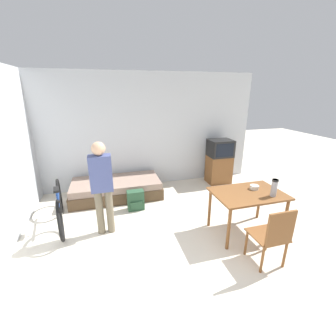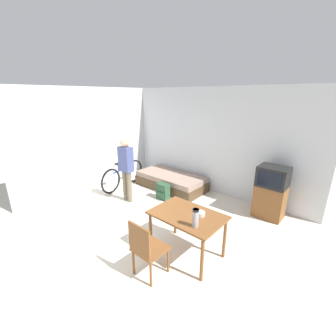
% 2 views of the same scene
% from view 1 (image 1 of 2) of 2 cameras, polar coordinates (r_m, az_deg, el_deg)
% --- Properties ---
extents(ground_plane, '(20.00, 20.00, 0.00)m').
position_cam_1_polar(ground_plane, '(3.04, 6.73, -29.83)').
color(ground_plane, beige).
extents(wall_back, '(5.69, 0.06, 2.70)m').
position_cam_1_polar(wall_back, '(5.48, -6.70, 9.19)').
color(wall_back, silver).
rests_on(wall_back, ground_plane).
extents(daybed, '(1.96, 0.94, 0.39)m').
position_cam_1_polar(daybed, '(5.19, -12.93, -5.12)').
color(daybed, '#4C3823').
rests_on(daybed, ground_plane).
extents(tv, '(0.58, 0.47, 1.13)m').
position_cam_1_polar(tv, '(5.88, 12.90, 1.72)').
color(tv, brown).
rests_on(tv, ground_plane).
extents(dining_table, '(1.12, 0.77, 0.73)m').
position_cam_1_polar(dining_table, '(3.89, 19.58, -7.14)').
color(dining_table, brown).
rests_on(dining_table, ground_plane).
extents(wooden_chair, '(0.44, 0.44, 0.89)m').
position_cam_1_polar(wooden_chair, '(3.36, 25.10, -15.08)').
color(wooden_chair, brown).
rests_on(wooden_chair, ground_plane).
extents(bicycle, '(0.33, 1.63, 0.76)m').
position_cam_1_polar(bicycle, '(4.45, -25.79, -8.76)').
color(bicycle, black).
rests_on(bicycle, ground_plane).
extents(person_standing, '(0.34, 0.21, 1.57)m').
position_cam_1_polar(person_standing, '(3.69, -16.44, -3.66)').
color(person_standing, '#6B604C').
rests_on(person_standing, ground_plane).
extents(thermos_flask, '(0.09, 0.09, 0.28)m').
position_cam_1_polar(thermos_flask, '(3.82, 25.39, -4.40)').
color(thermos_flask, '#99999E').
rests_on(thermos_flask, dining_table).
extents(mate_bowl, '(0.14, 0.14, 0.07)m').
position_cam_1_polar(mate_bowl, '(4.01, 21.09, -4.56)').
color(mate_bowl, beige).
rests_on(mate_bowl, dining_table).
extents(backpack, '(0.33, 0.21, 0.41)m').
position_cam_1_polar(backpack, '(4.58, -8.21, -8.13)').
color(backpack, '#284C33').
rests_on(backpack, ground_plane).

